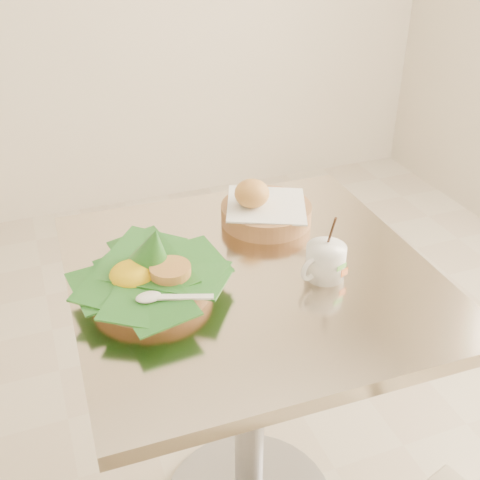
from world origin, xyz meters
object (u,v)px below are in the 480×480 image
object	(u,v)px
cafe_table	(250,355)
rice_basket	(150,274)
bread_basket	(264,209)
coffee_mug	(325,261)

from	to	relation	value
cafe_table	rice_basket	size ratio (longest dim) A/B	2.63
rice_basket	bread_basket	distance (m)	0.34
bread_basket	coffee_mug	distance (m)	0.24
bread_basket	coffee_mug	world-z (taller)	coffee_mug
cafe_table	bread_basket	distance (m)	0.32
bread_basket	coffee_mug	bearing A→B (deg)	-84.00
coffee_mug	rice_basket	bearing A→B (deg)	167.19
coffee_mug	bread_basket	bearing A→B (deg)	96.00
bread_basket	coffee_mug	size ratio (longest dim) A/B	1.68
rice_basket	bread_basket	xyz separation A→B (m)	(0.30, 0.17, -0.01)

